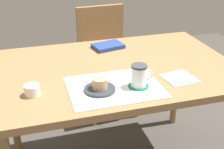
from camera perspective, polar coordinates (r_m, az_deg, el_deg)
The scene contains 10 objects.
dining_table at distance 1.72m, azimuth 0.71°, elevation -0.69°, with size 1.29×0.86×0.72m.
wooden_chair at distance 2.50m, azimuth -1.23°, elevation 3.57°, with size 0.44×0.44×0.84m.
placemat at distance 1.47m, azimuth 0.44°, elevation -2.34°, with size 0.43×0.33×0.00m, color white.
pastry_plate at distance 1.44m, azimuth -2.23°, elevation -2.72°, with size 0.15×0.15×0.01m, color #333842.
pastry at distance 1.42m, azimuth -2.25°, elevation -1.61°, with size 0.07×0.07×0.05m, color tan.
coffee_coaster at distance 1.48m, azimuth 4.86°, elevation -2.11°, with size 0.10×0.10×0.01m, color #196B4C.
coffee_mug at distance 1.45m, azimuth 5.04°, elevation -0.17°, with size 0.11×0.07×0.11m.
paper_napkin at distance 1.59m, azimuth 12.20°, elevation -0.69°, with size 0.15×0.15×0.00m, color silver.
sugar_bowl at distance 1.44m, azimuth -14.41°, elevation -2.79°, with size 0.07×0.07×0.05m, color white.
small_book at distance 1.94m, azimuth -0.74°, elevation 5.22°, with size 0.18×0.12×0.02m, color navy.
Camera 1 is at (-0.45, -1.46, 1.43)m, focal length 50.00 mm.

